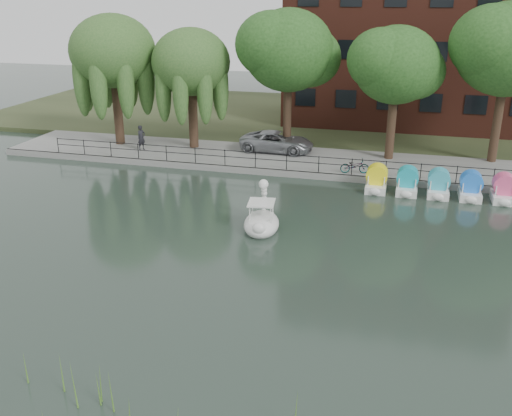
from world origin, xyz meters
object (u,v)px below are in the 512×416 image
at_px(minivan, 277,140).
at_px(bicycle, 355,165).
at_px(swan_boat, 262,220).
at_px(pedestrian, 141,136).

xyz_separation_m(minivan, bicycle, (5.66, -3.64, -0.30)).
height_order(minivan, bicycle, minivan).
height_order(minivan, swan_boat, swan_boat).
bearing_deg(minivan, swan_boat, -168.67).
xyz_separation_m(bicycle, swan_boat, (-3.51, -9.03, -0.40)).
bearing_deg(minivan, bicycle, -121.06).
bearing_deg(swan_boat, pedestrian, 128.56).
xyz_separation_m(minivan, swan_boat, (2.16, -12.67, -0.70)).
distance_m(bicycle, swan_boat, 9.69).
xyz_separation_m(pedestrian, swan_boat, (11.32, -10.68, -0.89)).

